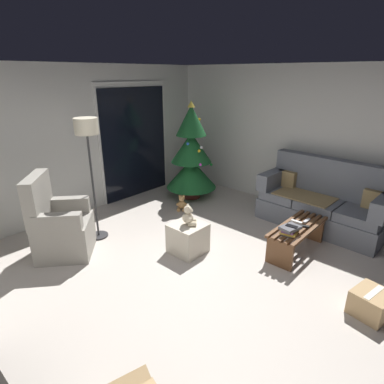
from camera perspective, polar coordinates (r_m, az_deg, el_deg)
The scene contains 19 objects.
ground_plane at distance 3.99m, azimuth 3.73°, elevation -15.49°, with size 7.00×7.00×0.00m, color #BCB2A8.
wall_back at distance 5.75m, azimuth -20.77°, elevation 8.29°, with size 5.72×0.12×2.50m, color beige.
wall_right at distance 5.86m, azimuth 21.97°, elevation 8.35°, with size 0.12×6.00×2.50m, color beige.
patio_door_frame at distance 6.38m, azimuth -10.25°, elevation 9.02°, with size 1.60×0.02×2.20m, color silver.
patio_door_glass at distance 6.37m, azimuth -10.12°, elevation 8.56°, with size 1.50×0.02×2.10m, color black.
couch at distance 5.48m, azimuth 22.33°, elevation -1.82°, with size 0.85×1.97×1.08m.
coffee_table at distance 4.64m, azimuth 18.34°, elevation -7.21°, with size 1.10×0.40×0.40m.
remote_white at distance 4.66m, azimuth 18.27°, elevation -5.09°, with size 0.04×0.16×0.02m, color silver.
remote_silver at distance 4.74m, azimuth 19.91°, elevation -4.85°, with size 0.04×0.16×0.02m, color #ADADB2.
remote_black at distance 4.56m, azimuth 19.32°, elevation -5.79°, with size 0.04×0.16×0.02m, color black.
book_stack at distance 4.28m, azimuth 17.12°, elevation -6.53°, with size 0.30×0.24×0.12m.
cell_phone at distance 4.24m, azimuth 17.45°, elevation -5.85°, with size 0.07×0.14×0.01m, color black.
christmas_tree at distance 6.14m, azimuth -0.13°, elevation 6.38°, with size 0.98×0.98×1.88m.
armchair at distance 4.66m, azimuth -22.64°, elevation -5.77°, with size 0.97×0.97×1.13m.
floor_lamp at distance 4.62m, azimuth -18.24°, elevation 9.10°, with size 0.32×0.32×1.78m.
ottoman at distance 4.43m, azimuth -0.74°, elevation -8.26°, with size 0.44×0.44×0.42m, color beige.
teddy_bear_cream at distance 4.28m, azimuth -0.62°, elevation -4.38°, with size 0.21×0.22×0.29m.
teddy_bear_honey_by_tree at distance 5.77m, azimuth -1.85°, elevation -2.09°, with size 0.22×0.21×0.29m.
cardboard_box_taped_mid_floor at distance 3.91m, azimuth 29.49°, elevation -16.96°, with size 0.43×0.40×0.27m.
Camera 1 is at (-2.55, -1.97, 2.35)m, focal length 29.73 mm.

